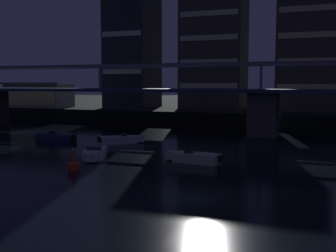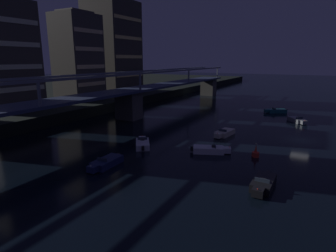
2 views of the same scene
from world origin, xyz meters
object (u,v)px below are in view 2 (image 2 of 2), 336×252
speedboat_mid_center (263,183)px  speedboat_far_left (276,111)px  tower_east_tall (113,47)px  speedboat_mid_left (210,150)px  tower_west_tall (3,55)px  speedboat_mid_right (297,120)px  tower_central (78,57)px  speedboat_near_left (143,144)px  speedboat_near_center (106,163)px  river_bridge (129,97)px  speedboat_near_right (224,133)px  channel_buoy (256,153)px

speedboat_mid_center → speedboat_far_left: same height
tower_east_tall → speedboat_mid_left: (-33.95, -43.87, -14.94)m
tower_west_tall → speedboat_mid_right: bearing=-63.9°
tower_central → speedboat_mid_center: size_ratio=3.96×
tower_east_tall → speedboat_near_left: bearing=-136.1°
speedboat_near_center → speedboat_mid_left: same height
river_bridge → speedboat_mid_center: size_ratio=18.25×
river_bridge → speedboat_far_left: bearing=-49.2°
tower_central → speedboat_mid_left: bearing=-112.5°
speedboat_near_right → speedboat_mid_center: same height
speedboat_mid_left → speedboat_far_left: bearing=-5.2°
tower_west_tall → speedboat_near_right: (8.91, -41.87, -12.28)m
tower_central → speedboat_far_left: size_ratio=4.24×
speedboat_near_right → channel_buoy: size_ratio=2.97×
speedboat_near_right → channel_buoy: bearing=-140.1°
speedboat_near_right → speedboat_mid_center: size_ratio=1.01×
tower_west_tall → speedboat_mid_left: 44.66m
speedboat_mid_center → speedboat_far_left: 41.23m
tower_central → speedboat_mid_center: 55.13m
tower_west_tall → speedboat_near_right: bearing=-78.0°
tower_east_tall → river_bridge: bearing=-135.1°
speedboat_near_left → speedboat_near_right: size_ratio=0.90×
speedboat_near_center → speedboat_mid_left: size_ratio=1.03×
speedboat_near_right → speedboat_mid_center: bearing=-150.9°
speedboat_near_right → speedboat_mid_right: bearing=-29.8°
speedboat_near_right → tower_west_tall: bearing=102.0°
speedboat_mid_left → speedboat_mid_right: (25.33, -8.23, 0.00)m
tower_west_tall → channel_buoy: bearing=-88.7°
speedboat_mid_right → speedboat_far_left: bearing=31.2°
speedboat_near_center → speedboat_far_left: (43.99, -11.78, 0.00)m
tower_central → speedboat_mid_right: size_ratio=4.35×
tower_west_tall → speedboat_mid_left: bearing=-90.3°
speedboat_mid_left → river_bridge: bearing=61.3°
tower_west_tall → speedboat_near_right: 44.54m
speedboat_near_center → speedboat_mid_center: same height
speedboat_near_left → speedboat_near_center: 8.15m
tower_west_tall → channel_buoy: 49.97m
speedboat_near_left → tower_central: bearing=58.9°
river_bridge → speedboat_mid_left: (-12.08, -22.09, -4.11)m
speedboat_mid_left → speedboat_mid_center: 10.71m
river_bridge → tower_central: bearing=75.7°
river_bridge → speedboat_mid_right: (13.25, -30.31, -4.11)m
speedboat_near_left → channel_buoy: channel_buoy is taller
speedboat_near_right → speedboat_mid_right: same height
river_bridge → tower_west_tall: size_ratio=4.45×
channel_buoy → tower_east_tall: bearing=56.5°
speedboat_near_left → channel_buoy: 15.06m
tower_east_tall → speedboat_mid_right: bearing=-99.4°
tower_east_tall → speedboat_far_left: size_ratio=5.49×
speedboat_mid_right → speedboat_near_left: bearing=147.5°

